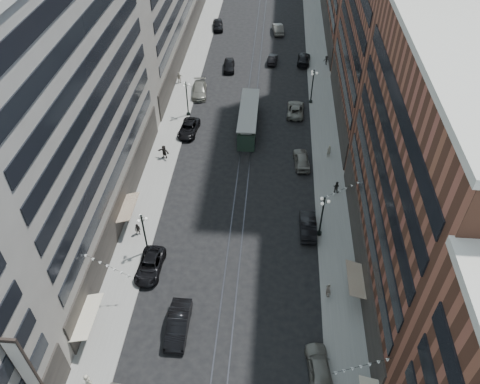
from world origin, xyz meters
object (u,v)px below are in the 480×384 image
(pedestrian_9, at_px, (326,60))
(car_14, at_px, (278,29))
(lamppost_se_far, at_px, (322,215))
(pedestrian_1, at_px, (87,380))
(lamppost_sw_far, at_px, (144,233))
(pedestrian_6, at_px, (179,77))
(car_5, at_px, (178,324))
(pedestrian_7, at_px, (336,187))
(pedestrian_4, at_px, (328,290))
(pedestrian_5, at_px, (164,152))
(car_extra_0, at_px, (273,59))
(car_9, at_px, (218,25))
(car_13, at_px, (229,65))
(car_4, at_px, (319,367))
(car_11, at_px, (296,109))
(lamppost_se_mid, at_px, (312,85))
(pedestrian_2, at_px, (138,230))
(lamppost_sw_mid, at_px, (187,97))
(car_7, at_px, (189,128))
(car_2, at_px, (150,266))
(car_10, at_px, (308,226))
(streetcar, at_px, (248,120))
(car_8, at_px, (199,90))
(car_12, at_px, (304,59))
(car_extra_1, at_px, (302,159))
(pedestrian_8, at_px, (329,151))

(pedestrian_9, bearing_deg, car_14, 139.16)
(lamppost_se_far, height_order, pedestrian_1, lamppost_se_far)
(lamppost_sw_far, bearing_deg, pedestrian_6, 94.68)
(car_5, distance_m, pedestrian_7, 25.67)
(pedestrian_4, relative_size, pedestrian_9, 1.06)
(pedestrian_5, bearing_deg, car_extra_0, 87.25)
(lamppost_se_far, xyz_separation_m, car_extra_0, (-6.27, 41.17, -2.41))
(pedestrian_4, height_order, pedestrian_9, pedestrian_4)
(car_9, distance_m, car_13, 17.39)
(car_4, relative_size, car_11, 0.90)
(lamppost_se_mid, xyz_separation_m, pedestrian_7, (2.33, -20.77, -2.14))
(pedestrian_2, bearing_deg, car_14, 87.79)
(lamppost_se_far, distance_m, pedestrian_2, 20.19)
(lamppost_se_far, height_order, pedestrian_4, lamppost_se_far)
(lamppost_sw_mid, bearing_deg, car_7, -79.83)
(pedestrian_4, bearing_deg, car_2, 64.44)
(lamppost_sw_far, distance_m, pedestrian_9, 49.76)
(car_5, xyz_separation_m, car_10, (12.21, 13.51, -0.07))
(pedestrian_2, distance_m, car_14, 57.51)
(car_4, relative_size, car_10, 0.97)
(streetcar, relative_size, car_4, 2.42)
(lamppost_se_far, xyz_separation_m, pedestrian_1, (-20.05, -18.84, -2.19))
(lamppost_sw_mid, bearing_deg, lamppost_sw_far, -90.00)
(car_10, xyz_separation_m, car_14, (-4.31, 53.56, 0.04))
(car_7, distance_m, car_8, 10.66)
(streetcar, bearing_deg, car_7, -167.77)
(pedestrian_2, relative_size, car_10, 0.31)
(car_12, height_order, pedestrian_6, pedestrian_6)
(car_13, height_order, pedestrian_6, pedestrian_6)
(car_4, xyz_separation_m, pedestrian_4, (1.22, 7.85, 0.22))
(car_2, distance_m, car_extra_0, 48.86)
(car_8, xyz_separation_m, pedestrian_5, (-2.26, -16.82, 0.29))
(car_10, distance_m, car_extra_1, 12.00)
(car_extra_0, bearing_deg, car_2, 81.19)
(lamppost_se_mid, xyz_separation_m, car_7, (-17.60, -9.46, -2.37))
(car_13, bearing_deg, car_4, -80.48)
(car_2, relative_size, car_13, 1.12)
(pedestrian_9, bearing_deg, lamppost_se_mid, -87.79)
(lamppost_sw_far, xyz_separation_m, pedestrian_7, (20.73, 11.23, -2.14))
(streetcar, bearing_deg, car_extra_0, 82.00)
(car_2, xyz_separation_m, pedestrian_5, (-2.26, 18.74, 0.38))
(pedestrian_1, xyz_separation_m, car_7, (2.45, 37.38, -0.18))
(lamppost_sw_far, relative_size, pedestrian_4, 3.12)
(car_8, bearing_deg, car_2, -95.99)
(car_10, height_order, pedestrian_8, pedestrian_8)
(car_7, bearing_deg, car_12, 58.56)
(pedestrian_7, bearing_deg, car_14, -58.70)
(pedestrian_9, bearing_deg, streetcar, -105.16)
(car_7, relative_size, car_13, 1.13)
(car_13, relative_size, pedestrian_5, 2.44)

